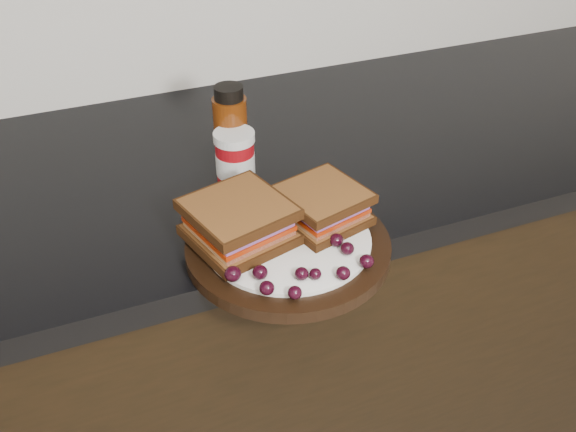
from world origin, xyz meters
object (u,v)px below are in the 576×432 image
at_px(plate, 288,246).
at_px(sandwich_left, 239,222).
at_px(condiment_jar, 235,159).
at_px(oil_bottle, 231,131).

bearing_deg(plate, sandwich_left, 160.46).
xyz_separation_m(plate, condiment_jar, (-0.01, 0.19, 0.04)).
bearing_deg(oil_bottle, sandwich_left, -105.38).
xyz_separation_m(plate, oil_bottle, (-0.00, 0.23, 0.07)).
distance_m(plate, sandwich_left, 0.08).
height_order(sandwich_left, condiment_jar, condiment_jar).
relative_size(plate, condiment_jar, 3.00).
height_order(condiment_jar, oil_bottle, oil_bottle).
height_order(plate, condiment_jar, condiment_jar).
height_order(sandwich_left, oil_bottle, oil_bottle).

